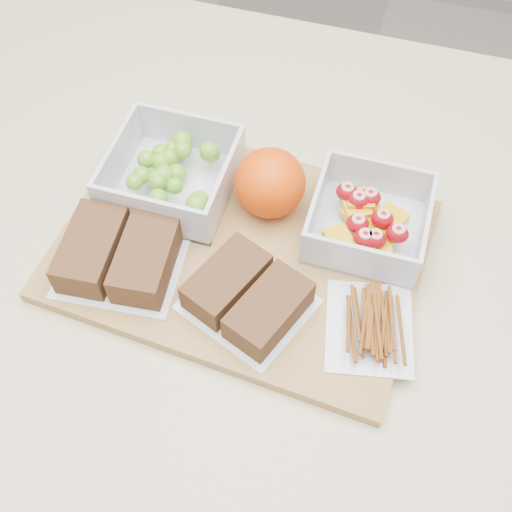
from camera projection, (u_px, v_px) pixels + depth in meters
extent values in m
plane|color=gray|center=(251.00, 464.00, 1.52)|extent=(4.00, 4.00, 0.00)
cube|color=beige|center=(249.00, 393.00, 1.15)|extent=(1.20, 0.90, 0.90)
cube|color=#A47B44|center=(241.00, 250.00, 0.76)|extent=(0.44, 0.33, 0.02)
cube|color=silver|center=(174.00, 186.00, 0.80)|extent=(0.15, 0.15, 0.01)
cube|color=silver|center=(191.00, 132.00, 0.82)|extent=(0.15, 0.01, 0.06)
cube|color=silver|center=(150.00, 215.00, 0.74)|extent=(0.15, 0.01, 0.06)
cube|color=silver|center=(226.00, 184.00, 0.77)|extent=(0.01, 0.13, 0.06)
cube|color=silver|center=(119.00, 159.00, 0.79)|extent=(0.01, 0.13, 0.06)
sphere|color=#609E20|center=(164.00, 175.00, 0.78)|extent=(0.03, 0.03, 0.03)
sphere|color=#609E20|center=(142.00, 175.00, 0.77)|extent=(0.02, 0.02, 0.02)
sphere|color=#609E20|center=(182.00, 150.00, 0.79)|extent=(0.02, 0.02, 0.02)
sphere|color=#609E20|center=(177.00, 173.00, 0.79)|extent=(0.03, 0.03, 0.03)
sphere|color=#609E20|center=(146.00, 159.00, 0.79)|extent=(0.02, 0.02, 0.02)
sphere|color=#609E20|center=(167.00, 174.00, 0.79)|extent=(0.02, 0.02, 0.02)
sphere|color=#609E20|center=(160.00, 152.00, 0.79)|extent=(0.02, 0.02, 0.02)
sphere|color=#609E20|center=(197.00, 205.00, 0.74)|extent=(0.03, 0.03, 0.03)
sphere|color=#609E20|center=(210.00, 152.00, 0.79)|extent=(0.03, 0.03, 0.03)
sphere|color=#609E20|center=(182.00, 141.00, 0.80)|extent=(0.03, 0.03, 0.03)
sphere|color=#609E20|center=(134.00, 182.00, 0.77)|extent=(0.02, 0.02, 0.02)
sphere|color=#609E20|center=(209.00, 151.00, 0.79)|extent=(0.02, 0.02, 0.02)
sphere|color=#609E20|center=(158.00, 198.00, 0.76)|extent=(0.02, 0.02, 0.02)
sphere|color=#609E20|center=(174.00, 149.00, 0.80)|extent=(0.02, 0.02, 0.02)
sphere|color=#609E20|center=(161.00, 162.00, 0.79)|extent=(0.02, 0.02, 0.02)
sphere|color=#609E20|center=(183.00, 145.00, 0.80)|extent=(0.02, 0.02, 0.02)
sphere|color=#609E20|center=(199.00, 202.00, 0.74)|extent=(0.03, 0.03, 0.03)
sphere|color=#609E20|center=(197.00, 210.00, 0.76)|extent=(0.02, 0.02, 0.02)
sphere|color=#609E20|center=(170.00, 158.00, 0.79)|extent=(0.02, 0.02, 0.02)
sphere|color=#609E20|center=(158.00, 182.00, 0.77)|extent=(0.02, 0.02, 0.02)
sphere|color=#609E20|center=(178.00, 145.00, 0.81)|extent=(0.03, 0.03, 0.03)
sphere|color=#609E20|center=(175.00, 186.00, 0.76)|extent=(0.02, 0.02, 0.02)
sphere|color=#609E20|center=(157.00, 180.00, 0.78)|extent=(0.03, 0.03, 0.03)
cube|color=silver|center=(366.00, 231.00, 0.77)|extent=(0.13, 0.13, 0.01)
cube|color=silver|center=(379.00, 177.00, 0.78)|extent=(0.13, 0.01, 0.06)
cube|color=silver|center=(358.00, 262.00, 0.71)|extent=(0.13, 0.01, 0.06)
cube|color=silver|center=(424.00, 230.00, 0.74)|extent=(0.01, 0.12, 0.06)
cube|color=silver|center=(316.00, 205.00, 0.76)|extent=(0.01, 0.12, 0.06)
cube|color=#CF940B|center=(368.00, 238.00, 0.74)|extent=(0.04, 0.04, 0.01)
cube|color=#CF940B|center=(362.00, 206.00, 0.77)|extent=(0.05, 0.05, 0.01)
cube|color=#CF940B|center=(377.00, 222.00, 0.75)|extent=(0.04, 0.05, 0.01)
cube|color=#CF940B|center=(390.00, 220.00, 0.77)|extent=(0.04, 0.05, 0.01)
cube|color=#CF940B|center=(356.00, 208.00, 0.76)|extent=(0.04, 0.04, 0.01)
cube|color=#CF940B|center=(361.00, 200.00, 0.76)|extent=(0.04, 0.03, 0.01)
cube|color=#CF940B|center=(339.00, 240.00, 0.73)|extent=(0.04, 0.04, 0.01)
cube|color=#CF940B|center=(378.00, 244.00, 0.74)|extent=(0.04, 0.04, 0.01)
cube|color=#CF940B|center=(357.00, 216.00, 0.76)|extent=(0.04, 0.04, 0.01)
ellipsoid|color=#A40815|center=(382.00, 219.00, 0.74)|extent=(0.03, 0.02, 0.02)
ellipsoid|color=#A40815|center=(375.00, 239.00, 0.72)|extent=(0.03, 0.02, 0.02)
ellipsoid|color=#A40815|center=(347.00, 192.00, 0.76)|extent=(0.03, 0.02, 0.02)
ellipsoid|color=#A40815|center=(397.00, 234.00, 0.73)|extent=(0.03, 0.02, 0.02)
ellipsoid|color=#A40815|center=(358.00, 200.00, 0.75)|extent=(0.03, 0.02, 0.02)
ellipsoid|color=#A40815|center=(364.00, 238.00, 0.72)|extent=(0.03, 0.02, 0.02)
ellipsoid|color=#A40815|center=(357.00, 224.00, 0.74)|extent=(0.03, 0.02, 0.02)
ellipsoid|color=#A40815|center=(370.00, 197.00, 0.76)|extent=(0.03, 0.02, 0.02)
sphere|color=#E44505|center=(270.00, 183.00, 0.76)|extent=(0.08, 0.08, 0.08)
cube|color=silver|center=(122.00, 264.00, 0.74)|extent=(0.15, 0.13, 0.00)
cube|color=#55341D|center=(92.00, 249.00, 0.73)|extent=(0.07, 0.11, 0.04)
cube|color=#55341D|center=(146.00, 258.00, 0.72)|extent=(0.07, 0.11, 0.04)
cube|color=silver|center=(248.00, 304.00, 0.71)|extent=(0.16, 0.15, 0.00)
cube|color=#53341C|center=(227.00, 281.00, 0.71)|extent=(0.09, 0.11, 0.04)
cube|color=#53341C|center=(269.00, 310.00, 0.69)|extent=(0.09, 0.11, 0.04)
cube|color=silver|center=(369.00, 328.00, 0.70)|extent=(0.11, 0.13, 0.00)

